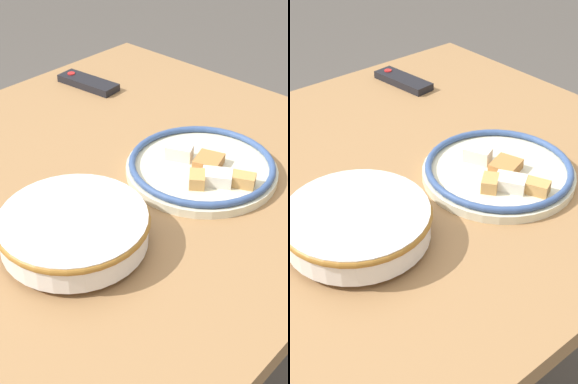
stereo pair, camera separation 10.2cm
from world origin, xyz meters
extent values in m
cube|color=olive|center=(0.00, 0.00, 0.75)|extent=(1.23, 1.02, 0.04)
cylinder|color=olive|center=(0.54, 0.44, 0.36)|extent=(0.06, 0.06, 0.73)
cylinder|color=silver|center=(-0.17, -0.13, 0.77)|extent=(0.12, 0.12, 0.01)
cylinder|color=silver|center=(-0.17, -0.13, 0.80)|extent=(0.26, 0.26, 0.05)
cylinder|color=#C67A33|center=(-0.17, -0.13, 0.80)|extent=(0.23, 0.23, 0.05)
torus|color=#936023|center=(-0.17, -0.13, 0.82)|extent=(0.27, 0.27, 0.01)
cylinder|color=beige|center=(0.16, -0.15, 0.77)|extent=(0.32, 0.32, 0.02)
torus|color=#334C7F|center=(0.16, -0.15, 0.79)|extent=(0.31, 0.31, 0.01)
cube|color=silver|center=(0.15, -0.09, 0.80)|extent=(0.05, 0.06, 0.03)
cube|color=silver|center=(0.13, -0.21, 0.80)|extent=(0.07, 0.07, 0.03)
cube|color=#B2753D|center=(0.17, -0.16, 0.79)|extent=(0.07, 0.07, 0.02)
cube|color=tan|center=(0.16, -0.25, 0.80)|extent=(0.05, 0.06, 0.03)
cube|color=tan|center=(0.10, -0.18, 0.80)|extent=(0.05, 0.05, 0.03)
cube|color=black|center=(0.30, 0.35, 0.78)|extent=(0.08, 0.18, 0.02)
cylinder|color=red|center=(0.29, 0.41, 0.79)|extent=(0.02, 0.02, 0.00)
camera|label=1|loc=(-0.61, -0.70, 1.39)|focal=50.00mm
camera|label=2|loc=(-0.54, -0.77, 1.39)|focal=50.00mm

